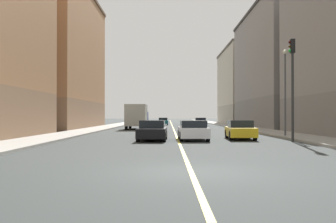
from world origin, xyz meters
The scene contains 15 objects.
ground_plane centered at (0.00, 0.00, 0.00)m, with size 400.00×400.00×0.00m, color #313636.
sidewalk_left centered at (9.30, 49.00, 0.07)m, with size 3.22×168.00×0.15m, color #9E9B93.
sidewalk_right centered at (-9.30, 49.00, 0.07)m, with size 3.22×168.00×0.15m, color #9E9B93.
lane_center_stripe centered at (0.00, 49.00, 0.01)m, with size 0.16×154.00×0.01m, color #E5D14C.
building_left_mid centered at (16.80, 44.07, 8.34)m, with size 12.08×25.88×16.67m.
building_left_far centered at (16.80, 69.46, 7.71)m, with size 12.08×22.73×15.40m.
building_right_midblock centered at (-16.80, 40.00, 9.02)m, with size 12.08×24.04×18.03m.
traffic_light_left_near centered at (7.27, 13.37, 4.22)m, with size 0.40×0.32×6.58m.
street_lamp_left_near centered at (8.29, 18.33, 4.19)m, with size 0.36×0.36×6.59m.
car_blue centered at (4.36, 49.55, 0.65)m, with size 1.82×4.40×1.34m.
car_white centered at (1.02, 14.98, 0.67)m, with size 2.00×4.32×1.35m.
car_teal centered at (-1.54, 57.90, 0.63)m, with size 1.78×4.00×1.30m.
car_black centered at (-1.73, 14.63, 0.65)m, with size 1.98×4.33×1.37m.
car_yellow centered at (4.42, 16.04, 0.67)m, with size 1.97×4.30×1.35m.
box_truck centered at (-4.51, 36.85, 1.59)m, with size 2.52×7.64×3.00m.
Camera 1 is at (-0.69, -11.83, 1.69)m, focal length 42.20 mm.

